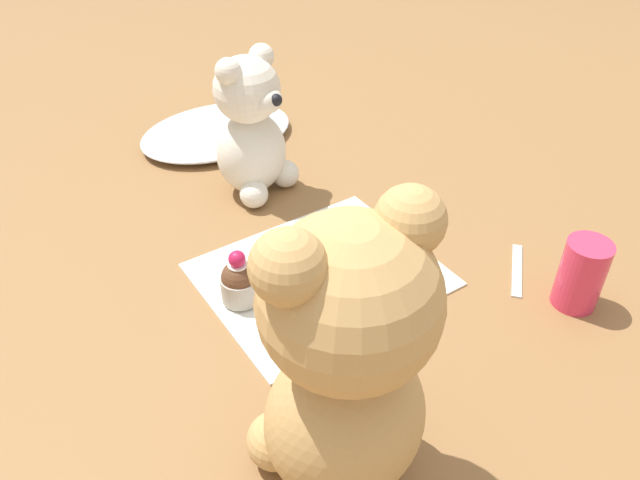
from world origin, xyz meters
name	(u,v)px	position (x,y,z in m)	size (l,w,h in m)	color
ground_plane	(320,275)	(0.00, 0.00, 0.00)	(4.00, 4.00, 0.00)	olive
knitted_placemat	(320,274)	(0.00, 0.00, 0.00)	(0.28, 0.23, 0.01)	silver
tulle_cloth	(217,131)	(0.05, 0.39, 0.01)	(0.26, 0.19, 0.03)	silver
teddy_bear_cream	(251,129)	(0.03, 0.22, 0.10)	(0.13, 0.12, 0.21)	silver
teddy_bear_tan	(344,362)	(-0.13, -0.23, 0.14)	(0.15, 0.16, 0.29)	tan
cupcake_near_cream_bear	(239,281)	(-0.10, 0.01, 0.03)	(0.04, 0.04, 0.07)	#B2ADA3
saucer_plate	(362,273)	(0.04, -0.03, 0.01)	(0.09, 0.09, 0.01)	white
cupcake_near_tan_bear	(363,255)	(0.04, -0.03, 0.04)	(0.05, 0.05, 0.07)	#B2ADA3
juice_glass	(581,274)	(0.22, -0.21, 0.04)	(0.05, 0.05, 0.09)	#DB3356
teaspoon	(517,269)	(0.21, -0.13, 0.00)	(0.10, 0.01, 0.01)	silver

